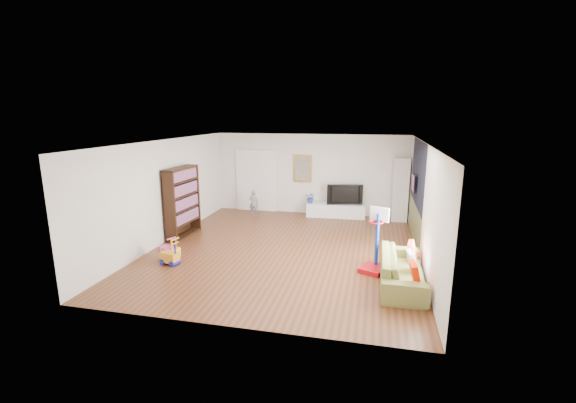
% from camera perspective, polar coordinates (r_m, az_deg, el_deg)
% --- Properties ---
extents(floor, '(6.50, 7.50, 0.00)m').
position_cam_1_polar(floor, '(9.84, -0.52, -7.05)').
color(floor, brown).
rests_on(floor, ground).
extents(ceiling, '(6.50, 7.50, 0.00)m').
position_cam_1_polar(ceiling, '(9.27, -0.56, 8.84)').
color(ceiling, white).
rests_on(ceiling, ground).
extents(wall_back, '(6.50, 0.00, 2.70)m').
position_cam_1_polar(wall_back, '(13.08, 3.27, 4.04)').
color(wall_back, silver).
rests_on(wall_back, ground).
extents(wall_front, '(6.50, 0.00, 2.70)m').
position_cam_1_polar(wall_front, '(6.01, -8.89, -6.74)').
color(wall_front, white).
rests_on(wall_front, ground).
extents(wall_left, '(0.00, 7.50, 2.70)m').
position_cam_1_polar(wall_left, '(10.68, -17.77, 1.44)').
color(wall_left, white).
rests_on(wall_left, ground).
extents(wall_right, '(0.00, 7.50, 2.70)m').
position_cam_1_polar(wall_right, '(9.28, 19.37, -0.33)').
color(wall_right, white).
rests_on(wall_right, ground).
extents(navy_accent, '(0.01, 3.20, 1.70)m').
position_cam_1_polar(navy_accent, '(10.56, 18.69, 4.01)').
color(navy_accent, black).
rests_on(navy_accent, wall_right).
extents(olive_wainscot, '(0.01, 3.20, 1.00)m').
position_cam_1_polar(olive_wainscot, '(10.84, 18.18, -3.05)').
color(olive_wainscot, brown).
rests_on(olive_wainscot, wall_right).
extents(doorway, '(1.45, 0.06, 2.10)m').
position_cam_1_polar(doorway, '(13.53, -4.74, 3.03)').
color(doorway, white).
rests_on(doorway, ground).
extents(painting_back, '(0.62, 0.06, 0.92)m').
position_cam_1_polar(painting_back, '(13.06, 2.17, 4.92)').
color(painting_back, gold).
rests_on(painting_back, wall_back).
extents(artwork_right, '(0.04, 0.56, 0.46)m').
position_cam_1_polar(artwork_right, '(10.80, 18.13, 2.62)').
color(artwork_right, '#7F3F8C').
rests_on(artwork_right, wall_right).
extents(media_console, '(1.94, 0.57, 0.45)m').
position_cam_1_polar(media_console, '(12.86, 7.06, -1.31)').
color(media_console, silver).
rests_on(media_console, ground).
extents(tall_cabinet, '(0.49, 0.49, 2.01)m').
position_cam_1_polar(tall_cabinet, '(12.67, 16.30, 1.68)').
color(tall_cabinet, silver).
rests_on(tall_cabinet, ground).
extents(bookshelf, '(0.42, 1.35, 1.94)m').
position_cam_1_polar(bookshelf, '(10.98, -15.39, -0.12)').
color(bookshelf, black).
rests_on(bookshelf, ground).
extents(sofa, '(0.85, 2.14, 0.62)m').
position_cam_1_polar(sofa, '(8.15, 16.57, -9.58)').
color(sofa, olive).
rests_on(sofa, ground).
extents(basketball_hoop, '(0.67, 0.73, 1.41)m').
position_cam_1_polar(basketball_hoop, '(8.48, 12.67, -5.67)').
color(basketball_hoop, '#B20A12').
rests_on(basketball_hoop, ground).
extents(ride_on_yellow, '(0.44, 0.32, 0.54)m').
position_cam_1_polar(ride_on_yellow, '(9.49, -17.02, -6.68)').
color(ride_on_yellow, yellow).
rests_on(ride_on_yellow, ground).
extents(ride_on_orange, '(0.44, 0.33, 0.53)m').
position_cam_1_polar(ride_on_orange, '(9.20, -17.13, -7.32)').
color(ride_on_orange, orange).
rests_on(ride_on_orange, ground).
extents(ride_on_pink, '(0.49, 0.41, 0.56)m').
position_cam_1_polar(ride_on_pink, '(9.54, -17.44, -6.56)').
color(ride_on_pink, '#D54191').
rests_on(ride_on_pink, ground).
extents(child, '(0.32, 0.22, 0.87)m').
position_cam_1_polar(child, '(12.98, -5.10, -0.18)').
color(child, gray).
rests_on(child, ground).
extents(tv, '(1.17, 0.38, 0.67)m').
position_cam_1_polar(tv, '(12.77, 8.36, 1.12)').
color(tv, black).
rests_on(tv, media_console).
extents(vase_plant, '(0.38, 0.34, 0.38)m').
position_cam_1_polar(vase_plant, '(12.84, 3.40, 0.62)').
color(vase_plant, navy).
rests_on(vase_plant, media_console).
extents(pillow_left, '(0.14, 0.42, 0.41)m').
position_cam_1_polar(pillow_left, '(7.53, 18.31, -10.13)').
color(pillow_left, red).
rests_on(pillow_left, sofa).
extents(pillow_center, '(0.15, 0.39, 0.38)m').
position_cam_1_polar(pillow_center, '(8.13, 17.89, -8.36)').
color(pillow_center, white).
rests_on(pillow_center, sofa).
extents(pillow_right, '(0.16, 0.41, 0.39)m').
position_cam_1_polar(pillow_right, '(8.70, 17.93, -6.96)').
color(pillow_right, '#C6422B').
rests_on(pillow_right, sofa).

